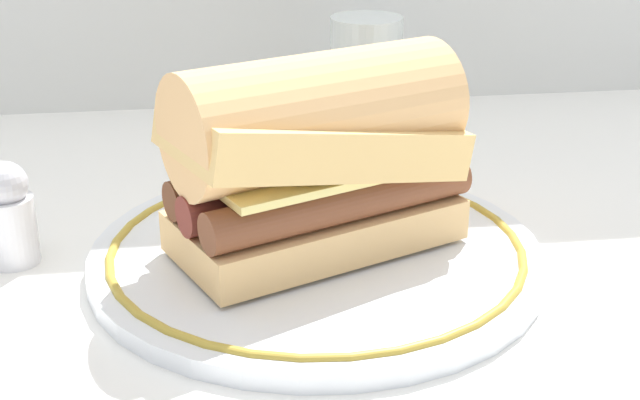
{
  "coord_description": "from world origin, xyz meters",
  "views": [
    {
      "loc": [
        -0.07,
        -0.49,
        0.26
      ],
      "look_at": [
        0.0,
        0.03,
        0.04
      ],
      "focal_mm": 50.32,
      "sensor_mm": 36.0,
      "label": 1
    }
  ],
  "objects_px": {
    "salt_shaker": "(9,214)",
    "plate": "(320,253)",
    "sausage_sandwich": "(320,152)",
    "drinking_glass": "(365,88)"
  },
  "relations": [
    {
      "from": "sausage_sandwich",
      "to": "salt_shaker",
      "type": "height_order",
      "value": "sausage_sandwich"
    },
    {
      "from": "plate",
      "to": "drinking_glass",
      "type": "height_order",
      "value": "drinking_glass"
    },
    {
      "from": "plate",
      "to": "sausage_sandwich",
      "type": "height_order",
      "value": "sausage_sandwich"
    },
    {
      "from": "salt_shaker",
      "to": "drinking_glass",
      "type": "bearing_deg",
      "value": 37.84
    },
    {
      "from": "plate",
      "to": "salt_shaker",
      "type": "relative_size",
      "value": 4.2
    },
    {
      "from": "sausage_sandwich",
      "to": "drinking_glass",
      "type": "xyz_separation_m",
      "value": [
        0.07,
        0.24,
        -0.03
      ]
    },
    {
      "from": "plate",
      "to": "sausage_sandwich",
      "type": "bearing_deg",
      "value": 14.04
    },
    {
      "from": "sausage_sandwich",
      "to": "salt_shaker",
      "type": "distance_m",
      "value": 0.2
    },
    {
      "from": "salt_shaker",
      "to": "plate",
      "type": "bearing_deg",
      "value": -8.73
    },
    {
      "from": "plate",
      "to": "sausage_sandwich",
      "type": "xyz_separation_m",
      "value": [
        0.0,
        0.0,
        0.07
      ]
    }
  ]
}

